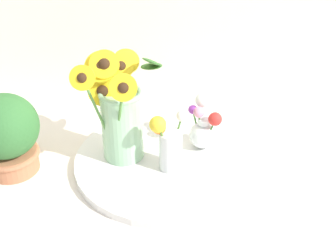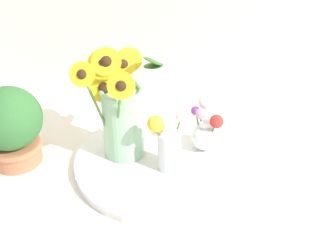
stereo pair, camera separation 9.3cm
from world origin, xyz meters
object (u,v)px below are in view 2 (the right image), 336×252
vase_bulb_right (205,129)px  potted_plant (10,126)px  vase_small_center (167,143)px  mason_jar_sunflowers (121,111)px  serving_tray (168,161)px

vase_bulb_right → potted_plant: bearing=-174.8°
vase_small_center → potted_plant: potted_plant is taller
vase_small_center → vase_bulb_right: size_ratio=1.13×
vase_bulb_right → mason_jar_sunflowers: bearing=-172.9°
mason_jar_sunflowers → potted_plant: (-0.30, -0.02, -0.04)m
vase_small_center → vase_bulb_right: vase_small_center is taller
serving_tray → mason_jar_sunflowers: (-0.12, 0.02, 0.14)m
vase_bulb_right → potted_plant: size_ratio=0.67×
serving_tray → mason_jar_sunflowers: 0.19m
serving_tray → mason_jar_sunflowers: size_ratio=1.61×
vase_small_center → vase_bulb_right: bearing=43.0°
vase_small_center → potted_plant: 0.43m
mason_jar_sunflowers → vase_bulb_right: size_ratio=2.07×
serving_tray → potted_plant: size_ratio=2.25×
serving_tray → potted_plant: potted_plant is taller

